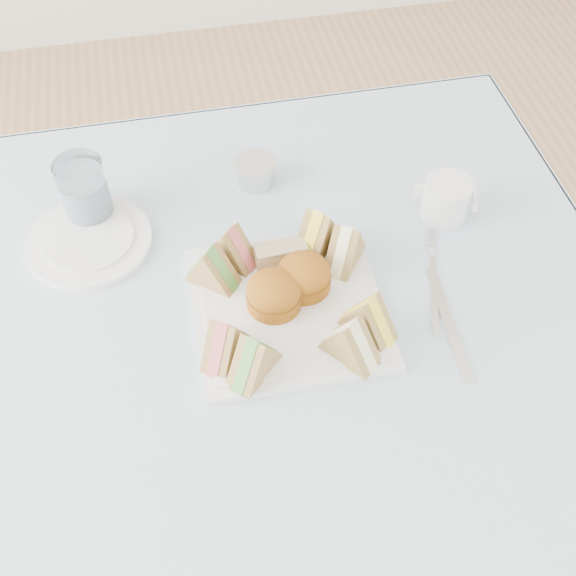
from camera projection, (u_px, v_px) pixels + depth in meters
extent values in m
plane|color=#9E7751|center=(279.00, 538.00, 1.55)|extent=(4.00, 4.00, 0.00)
cube|color=brown|center=(277.00, 463.00, 1.26)|extent=(0.90, 0.90, 0.74)
cube|color=silver|center=(273.00, 342.00, 0.97)|extent=(1.02, 1.02, 0.01)
cube|color=silver|center=(288.00, 308.00, 0.99)|extent=(0.26, 0.26, 0.01)
cylinder|color=brown|center=(274.00, 293.00, 0.97)|extent=(0.08, 0.08, 0.05)
cylinder|color=brown|center=(304.00, 275.00, 0.99)|extent=(0.09, 0.09, 0.05)
cube|color=#E4BC7C|center=(280.00, 254.00, 1.03)|extent=(0.07, 0.03, 0.03)
cylinder|color=silver|center=(89.00, 241.00, 1.07)|extent=(0.20, 0.20, 0.01)
cylinder|color=white|center=(84.00, 191.00, 1.07)|extent=(0.10, 0.10, 0.11)
cylinder|color=silver|center=(256.00, 173.00, 1.15)|extent=(0.08, 0.08, 0.04)
cube|color=silver|center=(449.00, 323.00, 0.98)|extent=(0.03, 0.19, 0.00)
cube|color=silver|center=(434.00, 288.00, 1.02)|extent=(0.06, 0.16, 0.00)
cylinder|color=silver|center=(446.00, 199.00, 1.09)|extent=(0.09, 0.09, 0.06)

